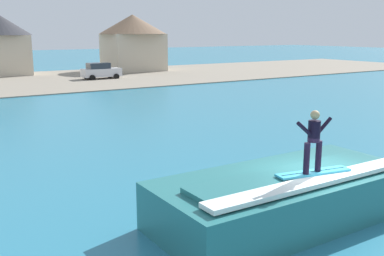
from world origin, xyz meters
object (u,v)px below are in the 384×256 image
object	(u,v)px
house_gabled_white	(133,39)
tree_short_bushy	(124,41)
surfer	(314,138)
surfboard	(314,172)
car_far_shore	(101,71)
wave_crest	(285,196)

from	to	relation	value
house_gabled_white	tree_short_bushy	bearing A→B (deg)	106.44
surfer	surfboard	bearing A→B (deg)	20.64
car_far_shore	tree_short_bushy	bearing A→B (deg)	53.11
wave_crest	surfboard	size ratio (longest dim) A/B	3.42
surfboard	tree_short_bushy	world-z (taller)	tree_short_bushy
surfboard	car_far_shore	size ratio (longest dim) A/B	0.51
surfboard	surfer	size ratio (longest dim) A/B	1.32
wave_crest	tree_short_bushy	bearing A→B (deg)	70.76
surfer	tree_short_bushy	world-z (taller)	tree_short_bushy
car_far_shore	house_gabled_white	size ratio (longest dim) A/B	0.48
surfer	car_far_shore	size ratio (longest dim) A/B	0.39
wave_crest	surfboard	xyz separation A→B (m)	(0.33, -0.67, 0.81)
surfboard	wave_crest	bearing A→B (deg)	116.29
surfer	house_gabled_white	world-z (taller)	house_gabled_white
wave_crest	tree_short_bushy	xyz separation A→B (m)	(17.06, 48.89, 3.28)
car_far_shore	house_gabled_white	distance (m)	11.52
wave_crest	surfer	world-z (taller)	surfer
surfboard	car_far_shore	xyz separation A→B (m)	(9.50, 39.94, -0.57)
house_gabled_white	tree_short_bushy	size ratio (longest dim) A/B	1.69
surfboard	surfer	distance (m)	0.98
tree_short_bushy	wave_crest	bearing A→B (deg)	-109.24
surfboard	surfer	bearing A→B (deg)	-159.36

